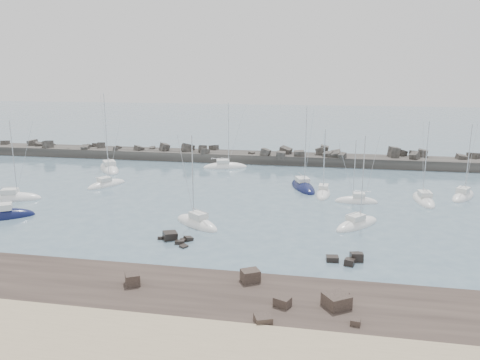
# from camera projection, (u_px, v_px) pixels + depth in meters

# --- Properties ---
(ground) EXTENTS (400.00, 400.00, 0.00)m
(ground) POSITION_uv_depth(u_px,v_px,m) (227.00, 219.00, 59.00)
(ground) COLOR slate
(ground) RESTS_ON ground
(rock_shelf) EXTENTS (140.00, 12.00, 1.94)m
(rock_shelf) POSITION_uv_depth(u_px,v_px,m) (167.00, 301.00, 37.99)
(rock_shelf) COLOR #2D231F
(rock_shelf) RESTS_ON ground
(rock_cluster_near) EXTENTS (4.16, 3.40, 1.40)m
(rock_cluster_near) POSITION_uv_depth(u_px,v_px,m) (176.00, 239.00, 51.37)
(rock_cluster_near) COLOR black
(rock_cluster_near) RESTS_ON ground
(rock_cluster_far) EXTENTS (3.65, 3.27, 1.21)m
(rock_cluster_far) POSITION_uv_depth(u_px,v_px,m) (348.00, 260.00, 45.88)
(rock_cluster_far) COLOR black
(rock_cluster_far) RESTS_ON ground
(breakwater) EXTENTS (115.00, 7.13, 5.24)m
(breakwater) POSITION_uv_depth(u_px,v_px,m) (231.00, 159.00, 96.59)
(breakwater) COLOR #302D2A
(breakwater) RESTS_ON ground
(sailboat_0) EXTENTS (8.19, 4.76, 12.48)m
(sailboat_0) POSITION_uv_depth(u_px,v_px,m) (13.00, 199.00, 67.65)
(sailboat_0) COLOR white
(sailboat_0) RESTS_ON ground
(sailboat_1) EXTENTS (8.14, 9.61, 15.34)m
(sailboat_1) POSITION_uv_depth(u_px,v_px,m) (109.00, 169.00, 87.71)
(sailboat_1) COLOR white
(sailboat_1) RESTS_ON ground
(sailboat_3) EXTENTS (5.26, 7.28, 11.27)m
(sailboat_3) POSITION_uv_depth(u_px,v_px,m) (107.00, 185.00, 75.78)
(sailboat_3) COLOR white
(sailboat_3) RESTS_ON ground
(sailboat_4) EXTENTS (8.83, 4.93, 13.31)m
(sailboat_4) POSITION_uv_depth(u_px,v_px,m) (225.00, 167.00, 89.78)
(sailboat_4) COLOR white
(sailboat_4) RESTS_ON ground
(sailboat_5) EXTENTS (7.28, 6.22, 11.88)m
(sailboat_5) POSITION_uv_depth(u_px,v_px,m) (197.00, 224.00, 56.58)
(sailboat_5) COLOR white
(sailboat_5) RESTS_ON ground
(sailboat_6) EXTENTS (2.46, 6.87, 10.89)m
(sailboat_6) POSITION_uv_depth(u_px,v_px,m) (323.00, 194.00, 70.25)
(sailboat_6) COLOR white
(sailboat_6) RESTS_ON ground
(sailboat_7) EXTENTS (6.50, 7.18, 11.78)m
(sailboat_7) POSITION_uv_depth(u_px,v_px,m) (357.00, 225.00, 56.27)
(sailboat_7) COLOR white
(sailboat_7) RESTS_ON ground
(sailboat_8) EXTENTS (5.60, 9.33, 14.06)m
(sailboat_8) POSITION_uv_depth(u_px,v_px,m) (303.00, 187.00, 74.30)
(sailboat_8) COLOR #0E143D
(sailboat_8) RESTS_ON ground
(sailboat_9) EXTENTS (6.04, 2.04, 9.68)m
(sailboat_9) POSITION_uv_depth(u_px,v_px,m) (356.00, 201.00, 66.26)
(sailboat_9) COLOR white
(sailboat_9) RESTS_ON ground
(sailboat_10) EXTENTS (3.02, 7.93, 12.35)m
(sailboat_10) POSITION_uv_depth(u_px,v_px,m) (423.00, 200.00, 66.77)
(sailboat_10) COLOR white
(sailboat_10) RESTS_ON ground
(sailboat_12) EXTENTS (5.61, 7.43, 11.70)m
(sailboat_12) POSITION_uv_depth(u_px,v_px,m) (463.00, 197.00, 68.69)
(sailboat_12) COLOR white
(sailboat_12) RESTS_ON ground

